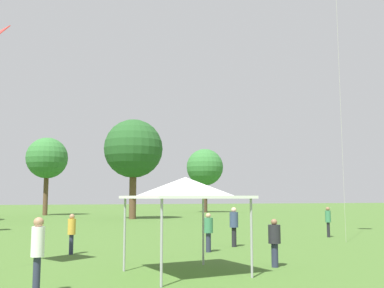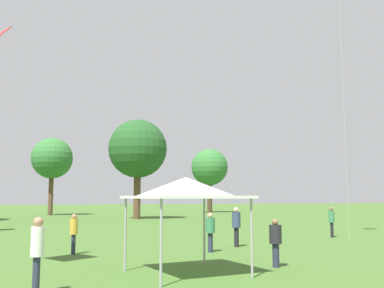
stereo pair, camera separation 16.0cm
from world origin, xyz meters
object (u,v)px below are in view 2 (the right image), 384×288
(person_standing_6, at_px, (236,223))
(distant_tree_3, at_px, (52,159))
(person_standing_3, at_px, (210,229))
(person_standing_4, at_px, (74,230))
(person_standing_5, at_px, (332,219))
(canopy_tent, at_px, (186,188))
(distant_tree_2, at_px, (210,168))
(person_standing_7, at_px, (276,239))
(person_standing_1, at_px, (37,247))
(distant_tree_0, at_px, (138,149))

(person_standing_6, xyz_separation_m, distant_tree_3, (-4.99, 41.86, 6.19))
(person_standing_3, relative_size, person_standing_4, 1.01)
(person_standing_5, distance_m, canopy_tent, 14.67)
(distant_tree_3, bearing_deg, person_standing_5, -72.79)
(person_standing_6, distance_m, distant_tree_2, 48.64)
(person_standing_5, xyz_separation_m, person_standing_6, (-7.23, -2.39, 0.03))
(person_standing_3, xyz_separation_m, person_standing_5, (9.13, 3.76, 0.09))
(person_standing_4, height_order, person_standing_7, person_standing_4)
(person_standing_5, relative_size, canopy_tent, 0.51)
(distant_tree_2, height_order, distant_tree_3, distant_tree_3)
(person_standing_1, bearing_deg, person_standing_6, -117.66)
(person_standing_4, relative_size, distant_tree_0, 0.15)
(person_standing_4, height_order, person_standing_5, person_standing_5)
(distant_tree_0, distance_m, distant_tree_3, 15.94)
(person_standing_4, relative_size, person_standing_6, 0.89)
(canopy_tent, bearing_deg, distant_tree_3, 90.31)
(person_standing_5, bearing_deg, distant_tree_0, 47.41)
(distant_tree_0, bearing_deg, person_standing_7, -97.21)
(person_standing_1, distance_m, distant_tree_2, 59.00)
(person_standing_7, height_order, distant_tree_2, distant_tree_2)
(person_standing_1, height_order, person_standing_5, person_standing_1)
(canopy_tent, relative_size, distant_tree_3, 0.34)
(person_standing_3, relative_size, canopy_tent, 0.47)
(person_standing_5, xyz_separation_m, person_standing_7, (-8.82, -8.21, -0.13))
(person_standing_4, xyz_separation_m, distant_tree_0, (9.86, 27.90, 6.42))
(distant_tree_0, height_order, distant_tree_3, distant_tree_0)
(canopy_tent, distance_m, distant_tree_3, 48.07)
(person_standing_7, bearing_deg, person_standing_6, 68.32)
(person_standing_6, bearing_deg, person_standing_4, -56.63)
(distant_tree_0, xyz_separation_m, distant_tree_3, (-7.67, 13.97, -0.13))
(person_standing_7, distance_m, canopy_tent, 3.52)
(person_standing_1, bearing_deg, canopy_tent, -139.16)
(person_standing_4, bearing_deg, distant_tree_0, 117.04)
(person_standing_1, height_order, distant_tree_3, distant_tree_3)
(person_standing_1, bearing_deg, distant_tree_3, -71.63)
(canopy_tent, bearing_deg, person_standing_6, 51.61)
(person_standing_5, relative_size, distant_tree_0, 0.16)
(person_standing_5, relative_size, distant_tree_3, 0.17)
(person_standing_7, relative_size, distant_tree_0, 0.14)
(person_standing_5, bearing_deg, person_standing_1, 158.33)
(person_standing_6, relative_size, distant_tree_3, 0.18)
(person_standing_1, xyz_separation_m, person_standing_5, (16.14, 9.71, -0.05))
(distant_tree_0, bearing_deg, distant_tree_3, 118.77)
(person_standing_1, xyz_separation_m, canopy_tent, (4.17, 1.35, 1.41))
(person_standing_4, bearing_deg, distant_tree_3, 133.51)
(distant_tree_0, bearing_deg, person_standing_1, -108.20)
(canopy_tent, xyz_separation_m, distant_tree_3, (-0.26, 47.84, 4.76))
(person_standing_5, distance_m, person_standing_6, 7.61)
(person_standing_3, distance_m, person_standing_4, 5.46)
(canopy_tent, bearing_deg, distant_tree_2, 65.38)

